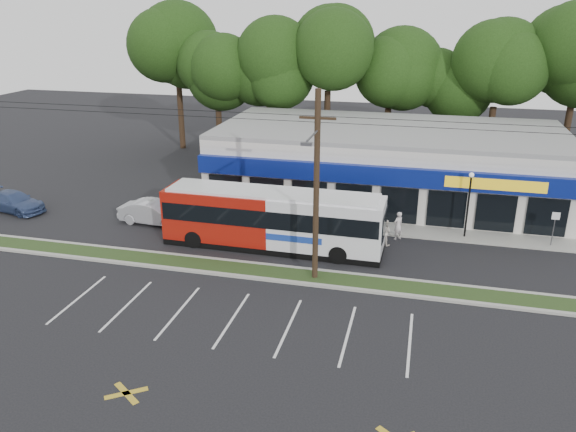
# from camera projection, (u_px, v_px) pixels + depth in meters

# --- Properties ---
(ground) EXTENTS (120.00, 120.00, 0.00)m
(ground) POSITION_uv_depth(u_px,v_px,m) (255.00, 281.00, 29.70)
(ground) COLOR black
(ground) RESTS_ON ground
(grass_strip) EXTENTS (40.00, 1.60, 0.12)m
(grass_strip) POSITION_uv_depth(u_px,v_px,m) (261.00, 272.00, 30.59)
(grass_strip) COLOR #253415
(grass_strip) RESTS_ON ground
(curb_south) EXTENTS (40.00, 0.25, 0.14)m
(curb_south) POSITION_uv_depth(u_px,v_px,m) (256.00, 278.00, 29.82)
(curb_south) COLOR #9E9E93
(curb_south) RESTS_ON ground
(curb_north) EXTENTS (40.00, 0.25, 0.14)m
(curb_north) POSITION_uv_depth(u_px,v_px,m) (265.00, 265.00, 31.36)
(curb_north) COLOR #9E9E93
(curb_north) RESTS_ON ground
(sidewalk) EXTENTS (32.00, 2.20, 0.10)m
(sidewalk) POSITION_uv_depth(u_px,v_px,m) (369.00, 227.00, 36.73)
(sidewalk) COLOR #9E9E93
(sidewalk) RESTS_ON ground
(strip_mall) EXTENTS (25.00, 12.55, 5.30)m
(strip_mall) POSITION_uv_depth(u_px,v_px,m) (387.00, 162.00, 41.99)
(strip_mall) COLOR silver
(strip_mall) RESTS_ON ground
(utility_pole) EXTENTS (50.00, 2.77, 10.00)m
(utility_pole) POSITION_uv_depth(u_px,v_px,m) (313.00, 182.00, 28.00)
(utility_pole) COLOR black
(utility_pole) RESTS_ON ground
(lamp_post) EXTENTS (0.30, 0.30, 4.25)m
(lamp_post) POSITION_uv_depth(u_px,v_px,m) (469.00, 197.00, 34.27)
(lamp_post) COLOR black
(lamp_post) RESTS_ON ground
(sign_post) EXTENTS (0.45, 0.10, 2.23)m
(sign_post) POSITION_uv_depth(u_px,v_px,m) (555.00, 223.00, 33.33)
(sign_post) COLOR #59595E
(sign_post) RESTS_ON ground
(tree_line) EXTENTS (46.76, 6.76, 11.83)m
(tree_line) POSITION_uv_depth(u_px,v_px,m) (383.00, 69.00, 49.46)
(tree_line) COLOR black
(tree_line) RESTS_ON ground
(metrobus) EXTENTS (13.19, 2.96, 3.53)m
(metrobus) POSITION_uv_depth(u_px,v_px,m) (273.00, 218.00, 33.20)
(metrobus) COLOR #9A150B
(metrobus) RESTS_ON ground
(car_dark) EXTENTS (4.10, 1.88, 1.36)m
(car_dark) POSITION_uv_depth(u_px,v_px,m) (348.00, 231.00, 34.42)
(car_dark) COLOR black
(car_dark) RESTS_ON ground
(car_silver) EXTENTS (4.81, 1.97, 1.55)m
(car_silver) POSITION_uv_depth(u_px,v_px,m) (154.00, 212.00, 37.26)
(car_silver) COLOR #B3B5BB
(car_silver) RESTS_ON ground
(car_blue) EXTENTS (5.12, 2.96, 1.40)m
(car_blue) POSITION_uv_depth(u_px,v_px,m) (14.00, 202.00, 39.56)
(car_blue) COLOR navy
(car_blue) RESTS_ON ground
(pedestrian_a) EXTENTS (0.77, 0.77, 1.80)m
(pedestrian_a) POSITION_uv_depth(u_px,v_px,m) (398.00, 226.00, 34.70)
(pedestrian_a) COLOR silver
(pedestrian_a) RESTS_ON ground
(pedestrian_b) EXTENTS (0.99, 0.91, 1.64)m
(pedestrian_b) POSITION_uv_depth(u_px,v_px,m) (385.00, 232.00, 33.91)
(pedestrian_b) COLOR silver
(pedestrian_b) RESTS_ON ground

